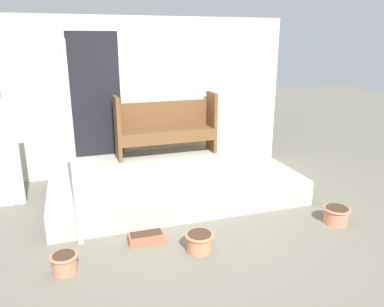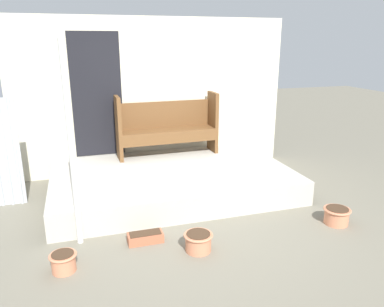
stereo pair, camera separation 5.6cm
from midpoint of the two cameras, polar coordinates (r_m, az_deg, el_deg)
ground_plane at (r=4.81m, az=0.31°, el=-10.58°), size 24.00×24.00×0.00m
porch_slab at (r=5.72m, az=-2.81°, el=-4.11°), size 3.49×2.20×0.35m
house_wall at (r=6.49m, az=-5.82°, el=8.66°), size 4.69×0.08×2.60m
support_post at (r=4.16m, az=-17.53°, el=0.74°), size 0.07×0.07×2.24m
bench at (r=6.29m, az=-3.57°, el=4.43°), size 1.69×0.43×1.03m
flower_pot_left at (r=4.07m, az=-18.62°, el=-15.30°), size 0.28×0.28×0.20m
flower_pot_middle at (r=4.20m, az=1.36°, el=-13.20°), size 0.32×0.32×0.21m
flower_pot_right at (r=5.11m, az=21.48°, el=-8.73°), size 0.34×0.34×0.21m
planter_box_rect at (r=4.41m, az=-6.74°, el=-12.58°), size 0.40×0.18×0.12m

